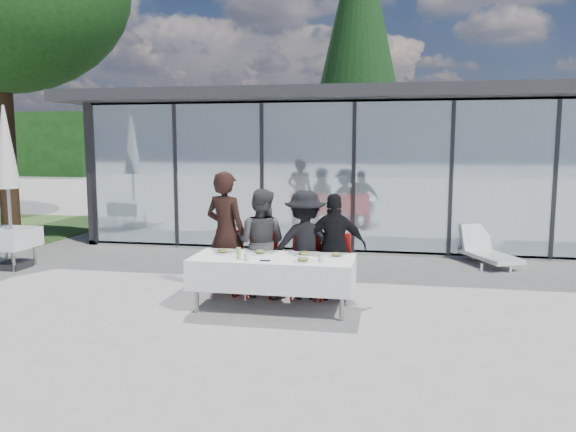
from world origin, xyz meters
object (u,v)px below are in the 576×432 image
at_px(dining_table, 273,272).
at_px(diner_chair_c, 306,262).
at_px(diner_chair_b, 262,260).
at_px(diner_chair_d, 335,263).
at_px(folded_eyeglasses, 265,261).
at_px(plate_extra, 303,260).
at_px(conifer_tree, 359,38).
at_px(lounger, 486,251).
at_px(diner_c, 305,245).
at_px(diner_b, 261,243).
at_px(juice_bottle, 239,253).
at_px(plate_c, 304,254).
at_px(plate_d, 336,255).
at_px(plate_a, 223,252).
at_px(diner_chair_a, 228,259).
at_px(diner_a, 226,233).
at_px(spare_table_left, 9,238).
at_px(market_umbrella, 6,159).
at_px(plate_b, 260,253).
at_px(diner_d, 335,247).

xyz_separation_m(dining_table, diner_chair_c, (0.35, 0.75, -0.00)).
relative_size(diner_chair_b, diner_chair_d, 1.00).
bearing_deg(folded_eyeglasses, dining_table, 82.23).
xyz_separation_m(dining_table, plate_extra, (0.47, -0.25, 0.24)).
bearing_deg(conifer_tree, diner_chair_d, -87.64).
xyz_separation_m(dining_table, lounger, (3.42, 3.67, -0.28)).
bearing_deg(dining_table, diner_c, 62.43).
distance_m(diner_b, juice_bottle, 0.87).
bearing_deg(juice_bottle, plate_c, 22.73).
bearing_deg(plate_d, plate_a, -178.74).
height_order(diner_chair_b, plate_extra, diner_chair_b).
bearing_deg(plate_a, diner_chair_a, 101.05).
relative_size(diner_a, diner_b, 1.16).
height_order(diner_chair_a, plate_d, diner_chair_a).
relative_size(plate_c, plate_extra, 1.00).
bearing_deg(lounger, diner_chair_b, -142.11).
height_order(dining_table, plate_d, plate_d).
relative_size(diner_chair_d, plate_extra, 3.71).
xyz_separation_m(diner_chair_a, spare_table_left, (-4.53, 0.93, 0.02)).
distance_m(diner_a, diner_c, 1.24).
relative_size(diner_chair_b, juice_bottle, 6.31).
bearing_deg(diner_chair_b, conifer_tree, 87.15).
xyz_separation_m(diner_chair_c, market_umbrella, (-5.65, 0.86, 1.49)).
bearing_deg(diner_chair_c, plate_a, -149.84).
relative_size(plate_a, lounger, 0.18).
distance_m(plate_d, juice_bottle, 1.35).
relative_size(diner_chair_b, plate_c, 3.71).
xyz_separation_m(diner_chair_b, plate_b, (0.11, -0.60, 0.24)).
xyz_separation_m(diner_chair_c, plate_a, (-1.10, -0.64, 0.24)).
relative_size(diner_chair_b, plate_a, 3.71).
relative_size(juice_bottle, conifer_tree, 0.01).
xyz_separation_m(plate_b, conifer_tree, (0.50, 12.97, 5.21)).
bearing_deg(diner_chair_d, market_umbrella, 171.96).
relative_size(diner_d, lounger, 1.09).
relative_size(diner_b, market_umbrella, 0.55).
bearing_deg(plate_a, folded_eyeglasses, -29.44).
height_order(dining_table, conifer_tree, conifer_tree).
xyz_separation_m(diner_chair_d, plate_a, (-1.55, -0.64, 0.24)).
xyz_separation_m(plate_c, plate_d, (0.46, -0.02, 0.00)).
bearing_deg(plate_extra, dining_table, 151.73).
relative_size(diner_chair_b, plate_d, 3.71).
bearing_deg(diner_d, plate_extra, 63.46).
relative_size(diner_d, plate_extra, 6.05).
bearing_deg(diner_b, market_umbrella, -1.17).
bearing_deg(diner_chair_b, dining_table, -66.28).
bearing_deg(diner_chair_a, dining_table, -40.41).
bearing_deg(plate_extra, spare_table_left, 161.79).
xyz_separation_m(diner_chair_b, diner_d, (1.13, -0.08, 0.26)).
relative_size(diner_a, market_umbrella, 0.63).
distance_m(diner_d, conifer_tree, 13.50).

